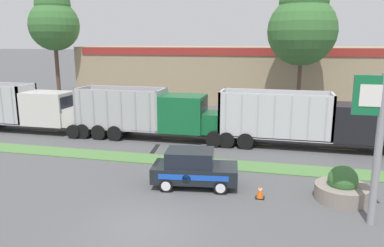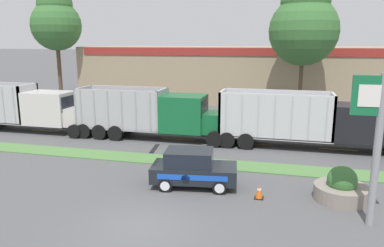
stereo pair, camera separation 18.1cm
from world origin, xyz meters
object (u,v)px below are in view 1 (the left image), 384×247
Objects in this scene: dump_truck_trail at (33,111)px; traffic_cone at (260,191)px; dump_truck_lead at (166,116)px; rally_car at (193,168)px; store_sign_post at (381,122)px; stone_planter at (342,188)px; dump_truck_far_right at (327,125)px.

dump_truck_trail is 19.71m from traffic_cone.
rally_car is (3.91, -8.11, -0.78)m from dump_truck_lead.
rally_car is 0.74× the size of store_sign_post.
traffic_cone is at bearing -51.07° from dump_truck_lead.
dump_truck_lead is 4.78× the size of stone_planter.
dump_truck_lead is 0.93× the size of dump_truck_trail.
stone_planter is at bearing -37.42° from dump_truck_lead.
dump_truck_trail reaches higher than dump_truck_lead.
traffic_cone is (7.13, -8.83, -1.35)m from dump_truck_lead.
stone_planter is (-0.76, 2.13, -3.42)m from store_sign_post.
rally_car is at bearing 179.77° from stone_planter.
rally_car is at bearing 163.90° from store_sign_post.
dump_truck_far_right is 10.57m from store_sign_post.
dump_truck_far_right is 17.66× the size of traffic_cone.
store_sign_post is (21.94, -10.05, 2.30)m from dump_truck_trail.
store_sign_post is at bearing -70.30° from stone_planter.
dump_truck_trail is 5.14× the size of stone_planter.
dump_truck_lead is 9.03m from rally_car.
dump_truck_trail reaches higher than stone_planter.
rally_car is 6.73m from stone_planter.
dump_truck_far_right is 5.08× the size of stone_planter.
dump_truck_trail is at bearing 155.38° from store_sign_post.
stone_planter is at bearing -0.23° from rally_car.
store_sign_post is at bearing -16.10° from rally_car.
dump_truck_far_right is at bearing 67.64° from traffic_cone.
rally_car is (14.46, -7.90, -0.76)m from dump_truck_trail.
dump_truck_lead reaches higher than rally_car.
dump_truck_far_right is (10.77, 0.03, -0.05)m from dump_truck_lead.
dump_truck_trail is 24.24m from store_sign_post.
rally_car is at bearing -28.64° from dump_truck_trail.
dump_truck_far_right reaches higher than stone_planter.
rally_car is 8.37m from store_sign_post.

